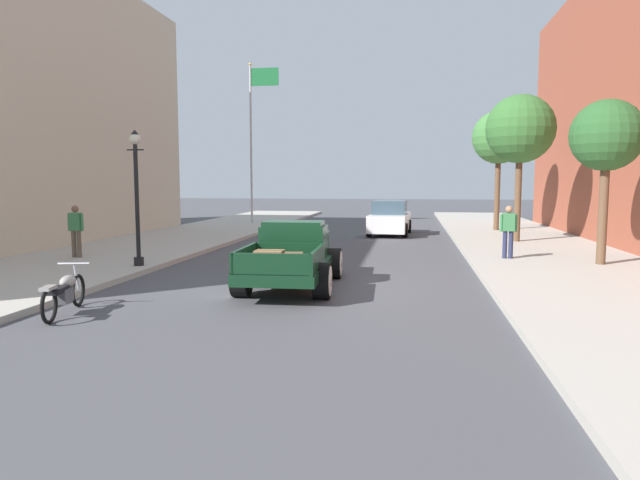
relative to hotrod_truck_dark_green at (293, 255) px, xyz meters
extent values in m
plane|color=#47474C|center=(0.15, 0.03, -0.75)|extent=(140.00, 140.00, 0.00)
cube|color=#ADA89E|center=(-7.10, 0.03, -0.68)|extent=(5.50, 64.00, 0.15)
cube|color=#ADA89E|center=(7.40, 0.03, -0.68)|extent=(5.50, 64.00, 0.15)
cube|color=black|center=(0.01, -0.24, -0.21)|extent=(1.94, 4.96, 0.24)
cube|color=black|center=(0.00, 0.11, 0.31)|extent=(1.60, 1.16, 0.80)
cube|color=black|center=(0.00, 0.06, 0.77)|extent=(1.47, 0.99, 0.12)
cube|color=#3D4C5B|center=(-0.02, 0.68, 0.47)|extent=(1.33, 0.09, 0.44)
cube|color=black|center=(-0.05, 1.41, 0.17)|extent=(1.37, 1.55, 0.52)
cube|color=silver|center=(-0.08, 2.20, 0.15)|extent=(0.68, 0.12, 0.47)
cube|color=black|center=(0.06, -1.64, -0.07)|extent=(1.76, 2.16, 0.04)
cube|color=black|center=(-0.75, -1.67, 0.15)|extent=(0.16, 2.10, 0.44)
cube|color=black|center=(0.87, -1.61, 0.15)|extent=(0.16, 2.10, 0.44)
cube|color=black|center=(0.10, -2.65, 0.15)|extent=(1.62, 0.14, 0.44)
cube|color=black|center=(0.02, -0.63, 0.15)|extent=(1.62, 0.14, 0.44)
cylinder|color=black|center=(-0.93, 1.07, -0.35)|extent=(0.39, 0.81, 0.80)
cylinder|color=silver|center=(-1.12, 1.06, -0.35)|extent=(0.04, 0.66, 0.66)
cylinder|color=silver|center=(-1.13, 1.06, -0.35)|extent=(0.03, 0.24, 0.24)
cylinder|color=black|center=(0.86, 1.14, -0.35)|extent=(0.39, 0.81, 0.80)
cylinder|color=silver|center=(1.04, 1.14, -0.35)|extent=(0.04, 0.66, 0.66)
cylinder|color=silver|center=(1.05, 1.14, -0.35)|extent=(0.03, 0.24, 0.24)
cylinder|color=black|center=(-0.84, -1.62, -0.35)|extent=(0.39, 0.81, 0.80)
cylinder|color=silver|center=(-1.02, -1.63, -0.35)|extent=(0.04, 0.66, 0.66)
cylinder|color=silver|center=(-1.03, -1.63, -0.35)|extent=(0.03, 0.24, 0.24)
cylinder|color=black|center=(0.96, -1.56, -0.35)|extent=(0.39, 0.81, 0.80)
cylinder|color=silver|center=(1.14, -1.55, -0.35)|extent=(0.04, 0.66, 0.66)
cylinder|color=silver|center=(1.15, -1.55, -0.35)|extent=(0.03, 0.24, 0.24)
cube|color=olive|center=(-0.11, -2.00, 0.15)|extent=(0.62, 0.46, 0.40)
cube|color=#3D2D1E|center=(-0.11, -2.00, 0.15)|extent=(0.62, 0.07, 0.42)
cube|color=brown|center=(0.27, -1.34, 0.09)|extent=(0.48, 0.38, 0.28)
torus|color=black|center=(-3.86, -3.09, -0.42)|extent=(0.22, 0.67, 0.67)
torus|color=black|center=(-3.54, -4.50, -0.42)|extent=(0.22, 0.67, 0.67)
cube|color=#4C4C51|center=(-3.69, -3.85, -0.37)|extent=(0.33, 0.48, 0.28)
ellipsoid|color=gray|center=(-3.74, -3.60, -0.14)|extent=(0.37, 0.56, 0.24)
cube|color=black|center=(-3.63, -4.09, -0.22)|extent=(0.34, 0.59, 0.10)
cylinder|color=silver|center=(-3.84, -3.15, -0.12)|extent=(0.10, 0.26, 0.58)
cylinder|color=silver|center=(-3.82, -3.27, 0.16)|extent=(0.61, 0.17, 0.04)
cube|color=gray|center=(-3.54, -4.50, -0.10)|extent=(0.26, 0.43, 0.06)
cube|color=silver|center=(1.84, 13.90, -0.14)|extent=(1.97, 4.39, 0.80)
cube|color=#384C5B|center=(1.84, 13.75, 0.58)|extent=(1.63, 2.09, 0.64)
cylinder|color=black|center=(1.10, 15.24, -0.42)|extent=(0.26, 0.67, 0.66)
cylinder|color=black|center=(2.74, 15.14, -0.42)|extent=(0.26, 0.67, 0.66)
cylinder|color=black|center=(0.94, 12.66, -0.42)|extent=(0.26, 0.67, 0.66)
cylinder|color=black|center=(2.59, 12.57, -0.42)|extent=(0.26, 0.67, 0.66)
cylinder|color=brown|center=(-7.74, 2.90, -0.17)|extent=(0.14, 0.14, 0.86)
cylinder|color=brown|center=(-7.56, 2.90, -0.17)|extent=(0.14, 0.14, 0.86)
cube|color=#387A47|center=(-7.65, 2.90, 0.54)|extent=(0.36, 0.22, 0.56)
cylinder|color=#387A47|center=(-7.87, 2.90, 0.51)|extent=(0.09, 0.09, 0.54)
cylinder|color=#387A47|center=(-7.43, 2.90, 0.51)|extent=(0.09, 0.09, 0.54)
sphere|color=brown|center=(-7.65, 2.90, 0.94)|extent=(0.22, 0.22, 0.22)
cylinder|color=#232847|center=(5.77, 4.80, -0.17)|extent=(0.14, 0.14, 0.86)
cylinder|color=#232847|center=(5.95, 4.80, -0.17)|extent=(0.14, 0.14, 0.86)
cube|color=#387A47|center=(5.86, 4.80, 0.54)|extent=(0.36, 0.22, 0.56)
cylinder|color=#387A47|center=(5.64, 4.80, 0.51)|extent=(0.09, 0.09, 0.54)
cylinder|color=#387A47|center=(6.08, 4.80, 0.51)|extent=(0.09, 0.09, 0.54)
sphere|color=#9E7051|center=(5.86, 4.80, 0.94)|extent=(0.22, 0.22, 0.22)
cylinder|color=black|center=(-4.85, 1.53, -0.48)|extent=(0.28, 0.28, 0.24)
cylinder|color=black|center=(-4.85, 1.53, 1.24)|extent=(0.12, 0.12, 3.20)
cylinder|color=black|center=(-4.85, 1.53, 2.69)|extent=(0.50, 0.04, 0.04)
sphere|color=silver|center=(-4.85, 1.53, 3.00)|extent=(0.32, 0.32, 0.32)
cone|color=black|center=(-4.85, 1.53, 3.18)|extent=(0.24, 0.24, 0.14)
cylinder|color=#B2B2B7|center=(-6.38, 18.70, 3.90)|extent=(0.12, 0.12, 9.00)
sphere|color=gold|center=(-6.38, 18.70, 8.48)|extent=(0.16, 0.16, 0.16)
cube|color=#196633|center=(-5.52, 18.70, 7.75)|extent=(1.60, 0.03, 1.00)
cylinder|color=brown|center=(8.34, 3.92, 0.87)|extent=(0.26, 0.26, 2.95)
sphere|color=#285628|center=(8.34, 3.92, 3.11)|extent=(2.04, 2.04, 2.04)
cylinder|color=brown|center=(7.07, 10.22, 1.13)|extent=(0.26, 0.26, 3.46)
sphere|color=#33662D|center=(7.07, 10.22, 3.87)|extent=(2.71, 2.71, 2.71)
cylinder|color=brown|center=(7.04, 15.64, 1.19)|extent=(0.26, 0.26, 3.59)
sphere|color=#3D7538|center=(7.04, 15.64, 3.96)|extent=(2.60, 2.60, 2.60)
camera|label=1|loc=(2.85, -13.65, 1.80)|focal=32.00mm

